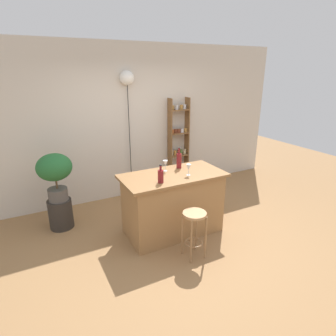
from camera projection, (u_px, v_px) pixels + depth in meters
ground at (183, 241)px, 4.07m from camera, size 12.00×12.00×0.00m
back_wall at (131, 123)px, 5.24m from camera, size 6.40×0.10×2.80m
kitchen_counter at (173, 203)px, 4.17m from camera, size 1.49×0.75×0.92m
bar_stool at (194, 225)px, 3.59m from camera, size 0.30×0.30×0.64m
spice_shelf at (178, 144)px, 5.68m from camera, size 0.41×0.18×1.83m
plant_stool at (61, 214)px, 4.36m from camera, size 0.36×0.36×0.46m
potted_plant at (55, 171)px, 4.13m from camera, size 0.51×0.46×0.73m
bottle_vinegar at (179, 160)px, 4.24m from camera, size 0.08×0.08×0.32m
bottle_soda_blue at (161, 176)px, 3.70m from camera, size 0.08×0.08×0.25m
wine_glass_left at (189, 167)px, 3.95m from camera, size 0.07×0.07×0.16m
wine_glass_center at (165, 163)px, 4.11m from camera, size 0.07×0.07×0.16m
pendant_globe_light at (127, 79)px, 4.86m from camera, size 0.25×0.25×2.33m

